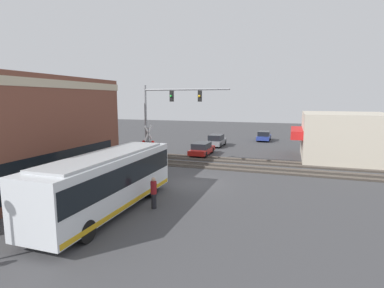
# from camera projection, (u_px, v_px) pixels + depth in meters

# --- Properties ---
(ground_plane) EXTENTS (120.00, 120.00, 0.00)m
(ground_plane) POSITION_uv_depth(u_px,v_px,m) (195.00, 184.00, 21.57)
(ground_plane) COLOR #424244
(brick_building) EXTENTS (14.83, 8.70, 7.55)m
(brick_building) POSITION_uv_depth(u_px,v_px,m) (0.00, 134.00, 19.73)
(brick_building) COLOR brown
(brick_building) RESTS_ON ground
(shop_building) EXTENTS (9.12, 9.04, 4.70)m
(shop_building) POSITION_uv_depth(u_px,v_px,m) (343.00, 137.00, 29.96)
(shop_building) COLOR beige
(shop_building) RESTS_ON ground
(city_bus) EXTENTS (10.28, 2.59, 3.22)m
(city_bus) POSITION_uv_depth(u_px,v_px,m) (108.00, 180.00, 15.99)
(city_bus) COLOR silver
(city_bus) RESTS_ON ground
(traffic_signal_gantry) EXTENTS (0.42, 7.56, 7.26)m
(traffic_signal_gantry) POSITION_uv_depth(u_px,v_px,m) (167.00, 109.00, 25.51)
(traffic_signal_gantry) COLOR gray
(traffic_signal_gantry) RESTS_ON ground
(crossing_signal) EXTENTS (1.41, 1.18, 3.81)m
(crossing_signal) POSITION_uv_depth(u_px,v_px,m) (148.00, 142.00, 26.61)
(crossing_signal) COLOR gray
(crossing_signal) RESTS_ON ground
(rail_track_near) EXTENTS (2.60, 60.00, 0.15)m
(rail_track_near) POSITION_uv_depth(u_px,v_px,m) (216.00, 166.00, 27.19)
(rail_track_near) COLOR #332D28
(rail_track_near) RESTS_ON ground
(rail_track_far) EXTENTS (2.60, 60.00, 0.15)m
(rail_track_far) POSITION_uv_depth(u_px,v_px,m) (223.00, 160.00, 30.19)
(rail_track_far) COLOR #332D28
(rail_track_far) RESTS_ON ground
(parked_car_red) EXTENTS (4.60, 1.82, 1.39)m
(parked_car_red) POSITION_uv_depth(u_px,v_px,m) (202.00, 149.00, 32.69)
(parked_car_red) COLOR #B21E19
(parked_car_red) RESTS_ON ground
(parked_car_grey) EXTENTS (4.32, 1.82, 1.53)m
(parked_car_grey) POSITION_uv_depth(u_px,v_px,m) (216.00, 141.00, 38.86)
(parked_car_grey) COLOR slate
(parked_car_grey) RESTS_ON ground
(parked_car_blue) EXTENTS (4.28, 1.82, 1.43)m
(parked_car_blue) POSITION_uv_depth(u_px,v_px,m) (264.00, 136.00, 43.93)
(parked_car_blue) COLOR navy
(parked_car_blue) RESTS_ON ground
(pedestrian_near_bus) EXTENTS (0.34, 0.34, 1.78)m
(pedestrian_near_bus) POSITION_uv_depth(u_px,v_px,m) (154.00, 193.00, 16.64)
(pedestrian_near_bus) COLOR black
(pedestrian_near_bus) RESTS_ON ground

